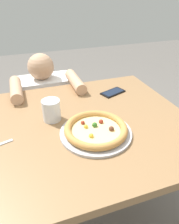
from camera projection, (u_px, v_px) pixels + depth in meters
ground_plane at (82, 214)px, 1.41m from camera, size 8.00×8.00×0.00m
dining_table at (79, 141)px, 1.08m from camera, size 1.11×0.91×0.75m
pizza_near at (96, 130)px, 0.93m from camera, size 0.32×0.32×0.04m
water_cup_clear at (51, 110)px, 1.02m from camera, size 0.09×0.09×0.11m
cell_phone at (113, 92)px, 1.29m from camera, size 0.17×0.12×0.01m
diner_seated at (47, 118)px, 1.69m from camera, size 0.44×0.53×0.92m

